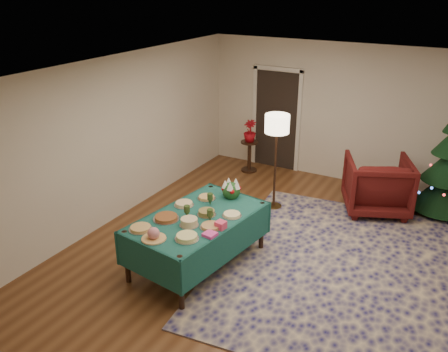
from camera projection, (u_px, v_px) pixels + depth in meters
The scene contains 24 objects.
room_shell at pixel (283, 178), 6.26m from camera, with size 7.00×7.00×7.00m.
doorway at pixel (276, 117), 9.87m from camera, with size 1.08×0.04×2.16m.
rug at pixel (335, 267), 6.72m from camera, with size 3.20×4.20×0.02m, color #161552.
buffet_table at pixel (198, 226), 6.56m from camera, with size 1.42×2.12×0.77m.
platter_0 at pixel (141, 228), 6.15m from camera, with size 0.31×0.31×0.05m.
platter_1 at pixel (154, 235), 5.91m from camera, with size 0.32×0.32×0.17m.
platter_2 at pixel (187, 237), 5.93m from camera, with size 0.31×0.31×0.06m.
platter_3 at pixel (166, 218), 6.41m from camera, with size 0.36×0.36×0.05m.
platter_4 at pixel (189, 222), 6.24m from camera, with size 0.26×0.26×0.10m.
platter_5 at pixel (211, 226), 6.20m from camera, with size 0.30×0.30×0.04m.
platter_6 at pixel (184, 204), 6.80m from camera, with size 0.29×0.29×0.05m.
platter_7 at pixel (207, 213), 6.53m from camera, with size 0.26×0.26×0.07m.
platter_8 at pixel (232, 215), 6.50m from camera, with size 0.27×0.27×0.04m.
platter_9 at pixel (207, 198), 7.01m from camera, with size 0.27×0.27×0.04m.
goblet_0 at pixel (210, 199), 6.79m from camera, with size 0.08×0.08×0.18m.
goblet_1 at pixel (210, 215), 6.34m from camera, with size 0.08×0.08×0.18m.
goblet_2 at pixel (187, 211), 6.44m from camera, with size 0.08×0.08×0.18m.
napkin_stack at pixel (210, 234), 6.01m from camera, with size 0.15×0.15×0.04m, color #E43F9C.
gift_box at pixel (221, 225), 6.17m from camera, with size 0.12×0.12×0.10m, color #EA4167.
centerpiece at pixel (231, 189), 7.01m from camera, with size 0.28×0.28×0.32m.
armchair at pixel (377, 182), 8.15m from camera, with size 1.04×0.98×1.07m, color #511211.
floor_lamp at pixel (277, 130), 7.92m from camera, with size 0.41×0.41×1.70m.
side_table at pixel (249, 157), 9.93m from camera, with size 0.37×0.37×0.65m.
potted_plant at pixel (250, 136), 9.75m from camera, with size 0.25×0.45×0.25m, color #9D0B14.
Camera 1 is at (2.13, -5.40, 3.82)m, focal length 38.00 mm.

